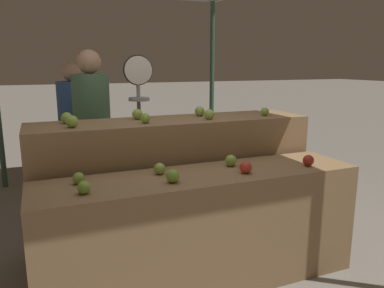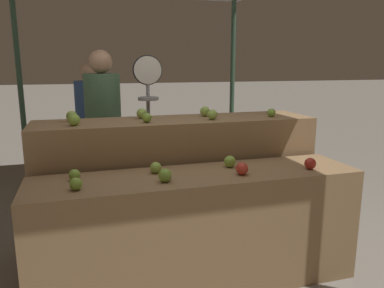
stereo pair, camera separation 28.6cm
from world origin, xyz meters
TOP-DOWN VIEW (x-y plane):
  - ground_plane at (0.00, 0.00)m, footprint 60.00×60.00m
  - display_counter_front at (0.00, 0.00)m, footprint 2.31×0.55m
  - display_counter_back at (0.00, 0.60)m, footprint 2.31×0.55m
  - apple_front_0 at (-0.82, -0.11)m, footprint 0.08×0.08m
  - apple_front_1 at (-0.26, -0.11)m, footprint 0.09×0.09m
  - apple_front_2 at (0.28, -0.10)m, footprint 0.09×0.09m
  - apple_front_3 at (0.81, -0.11)m, footprint 0.08×0.08m
  - apple_front_4 at (-0.83, 0.10)m, footprint 0.08×0.08m
  - apple_front_5 at (-0.28, 0.11)m, footprint 0.08×0.08m
  - apple_front_6 at (0.27, 0.10)m, footprint 0.09×0.09m
  - apple_back_0 at (-0.81, 0.49)m, footprint 0.09×0.09m
  - apple_back_1 at (-0.27, 0.49)m, footprint 0.08×0.08m
  - apple_back_2 at (0.27, 0.49)m, footprint 0.08×0.08m
  - apple_back_3 at (0.81, 0.49)m, footprint 0.07×0.07m
  - apple_back_4 at (-0.83, 0.70)m, footprint 0.09×0.09m
  - apple_back_5 at (-0.27, 0.71)m, footprint 0.09×0.09m
  - apple_back_6 at (0.28, 0.70)m, footprint 0.09×0.09m
  - produce_scale at (-0.12, 1.23)m, footprint 0.28×0.20m
  - person_vendor_at_scale at (-0.55, 1.42)m, footprint 0.47×0.47m
  - person_customer_left at (-0.65, 2.23)m, footprint 0.45×0.45m

SIDE VIEW (x-z plane):
  - ground_plane at x=0.00m, z-range 0.00..0.00m
  - display_counter_front at x=0.00m, z-range 0.00..0.84m
  - display_counter_back at x=0.00m, z-range 0.00..1.14m
  - apple_front_4 at x=-0.83m, z-range 0.84..0.91m
  - apple_front_0 at x=-0.82m, z-range 0.84..0.92m
  - apple_front_5 at x=-0.28m, z-range 0.84..0.92m
  - apple_front_3 at x=0.81m, z-range 0.84..0.92m
  - apple_front_6 at x=0.27m, z-range 0.84..0.92m
  - apple_front_2 at x=0.28m, z-range 0.84..0.92m
  - apple_front_1 at x=-0.26m, z-range 0.84..0.93m
  - person_customer_left at x=-0.65m, z-range 0.12..1.73m
  - person_vendor_at_scale at x=-0.55m, z-range 0.14..1.86m
  - apple_back_3 at x=0.81m, z-range 1.14..1.21m
  - apple_back_1 at x=-0.27m, z-range 1.14..1.22m
  - apple_back_2 at x=0.27m, z-range 1.14..1.22m
  - apple_back_5 at x=-0.27m, z-range 1.14..1.23m
  - apple_back_6 at x=0.28m, z-range 1.14..1.23m
  - apple_back_4 at x=-0.83m, z-range 1.14..1.23m
  - apple_back_0 at x=-0.81m, z-range 1.14..1.23m
  - produce_scale at x=-0.12m, z-range 0.38..2.06m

